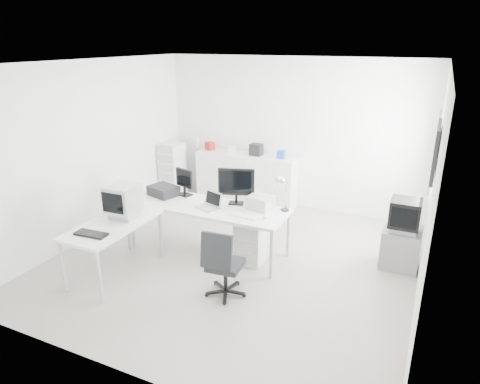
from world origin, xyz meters
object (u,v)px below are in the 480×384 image
at_px(laptop, 207,202).
at_px(tv_cabinet, 400,249).
at_px(laser_printer, 260,202).
at_px(crt_tv, 405,216).
at_px(drawer_pedestal, 252,240).
at_px(crt_monitor, 123,201).
at_px(lcd_monitor_small, 184,182).
at_px(main_desk, 208,229).
at_px(lcd_monitor_large, 236,186).
at_px(side_desk, 115,248).
at_px(inkjet_printer, 163,191).
at_px(office_chair, 225,262).
at_px(filing_cabinet, 173,171).
at_px(sideboard, 246,179).

relative_size(laptop, tv_cabinet, 0.56).
xyz_separation_m(laser_printer, crt_tv, (1.94, 0.48, -0.06)).
distance_m(drawer_pedestal, crt_monitor, 1.92).
bearing_deg(lcd_monitor_small, main_desk, -7.83).
height_order(main_desk, laser_printer, laser_printer).
xyz_separation_m(lcd_monitor_large, tv_cabinet, (2.34, 0.45, -0.75)).
relative_size(main_desk, crt_tv, 4.80).
distance_m(side_desk, drawer_pedestal, 1.93).
height_order(inkjet_printer, office_chair, office_chair).
distance_m(drawer_pedestal, filing_cabinet, 3.07).
height_order(crt_tv, filing_cabinet, filing_cabinet).
xyz_separation_m(drawer_pedestal, lcd_monitor_small, (-1.25, 0.20, 0.66)).
relative_size(lcd_monitor_small, laptop, 1.33).
bearing_deg(laser_printer, lcd_monitor_small, -171.84).
height_order(main_desk, lcd_monitor_large, lcd_monitor_large).
distance_m(side_desk, crt_monitor, 0.66).
xyz_separation_m(inkjet_printer, crt_tv, (3.54, 0.60, -0.04)).
relative_size(sideboard, filing_cabinet, 1.77).
xyz_separation_m(main_desk, crt_monitor, (-0.85, -0.85, 0.61)).
bearing_deg(laser_printer, office_chair, -80.06).
xyz_separation_m(crt_monitor, sideboard, (0.52, 3.00, -0.49)).
relative_size(side_desk, sideboard, 0.71).
relative_size(side_desk, laser_printer, 4.16).
relative_size(lcd_monitor_large, crt_tv, 1.12).
height_order(laser_printer, crt_monitor, crt_monitor).
height_order(main_desk, lcd_monitor_small, lcd_monitor_small).
height_order(laptop, office_chair, laptop).
height_order(side_desk, laptop, laptop).
bearing_deg(filing_cabinet, inkjet_printer, -60.63).
height_order(side_desk, crt_monitor, crt_monitor).
bearing_deg(laser_printer, crt_monitor, -136.75).
bearing_deg(tv_cabinet, laptop, -163.09).
xyz_separation_m(crt_monitor, office_chair, (1.61, -0.09, -0.52)).
distance_m(lcd_monitor_large, sideboard, 2.09).
xyz_separation_m(drawer_pedestal, filing_cabinet, (-2.51, 1.75, 0.26)).
height_order(main_desk, sideboard, sideboard).
xyz_separation_m(drawer_pedestal, tv_cabinet, (1.99, 0.65, -0.02)).
xyz_separation_m(lcd_monitor_small, tv_cabinet, (3.24, 0.45, -0.68)).
relative_size(inkjet_printer, lcd_monitor_large, 0.77).
distance_m(main_desk, inkjet_printer, 0.97).
bearing_deg(office_chair, lcd_monitor_small, 132.50).
distance_m(lcd_monitor_large, crt_tv, 2.40).
xyz_separation_m(laptop, crt_monitor, (-0.90, -0.75, 0.13)).
distance_m(side_desk, crt_tv, 4.00).
distance_m(lcd_monitor_small, office_chair, 1.84).
bearing_deg(crt_tv, office_chair, -139.65).
xyz_separation_m(laser_printer, tv_cabinet, (1.94, 0.48, -0.56)).
bearing_deg(side_desk, lcd_monitor_large, 48.37).
relative_size(main_desk, drawer_pedestal, 4.00).
distance_m(laser_printer, filing_cabinet, 3.02).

